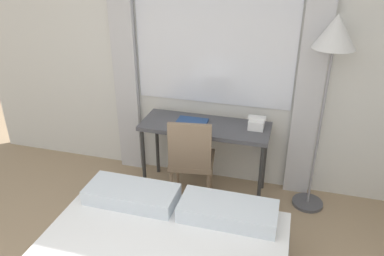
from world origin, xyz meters
name	(u,v)px	position (x,y,z in m)	size (l,w,h in m)	color
wall_back_with_window	(210,51)	(0.01, 2.69, 1.35)	(5.09, 0.13, 2.70)	silver
desk	(205,131)	(0.04, 2.39, 0.66)	(1.21, 0.46, 0.74)	#4C4C51
desk_chair	(191,157)	(-0.02, 2.14, 0.51)	(0.45, 0.45, 0.90)	#8C7259
standing_lamp	(333,49)	(1.07, 2.42, 1.51)	(0.34, 0.34, 1.79)	#4C4C51
telephone	(257,123)	(0.52, 2.45, 0.78)	(0.16, 0.17, 0.11)	white
book	(192,122)	(-0.08, 2.38, 0.75)	(0.29, 0.20, 0.02)	navy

